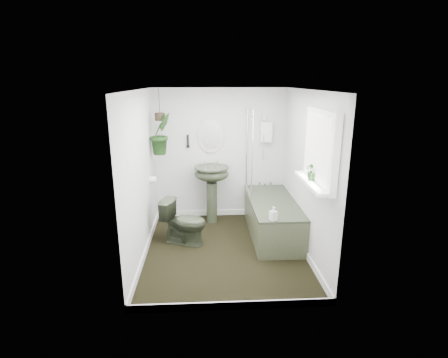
{
  "coord_description": "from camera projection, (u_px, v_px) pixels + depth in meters",
  "views": [
    {
      "loc": [
        -0.27,
        -4.67,
        2.42
      ],
      "look_at": [
        0.0,
        0.15,
        1.05
      ],
      "focal_mm": 28.0,
      "sensor_mm": 36.0,
      "label": 1
    }
  ],
  "objects": [
    {
      "name": "ceiling",
      "position": [
        225.0,
        89.0,
        4.53
      ],
      "size": [
        2.3,
        2.8,
        0.02
      ],
      "primitive_type": "cube",
      "color": "white",
      "rests_on": "ground"
    },
    {
      "name": "window_sill",
      "position": [
        312.0,
        183.0,
        4.21
      ],
      "size": [
        0.18,
        1.0,
        0.04
      ],
      "primitive_type": "cube",
      "color": "white",
      "rests_on": "wall_right"
    },
    {
      "name": "floor",
      "position": [
        225.0,
        251.0,
        5.16
      ],
      "size": [
        2.3,
        2.8,
        0.02
      ],
      "primitive_type": "cube",
      "color": "black",
      "rests_on": "ground"
    },
    {
      "name": "wall_back",
      "position": [
        220.0,
        154.0,
        6.2
      ],
      "size": [
        2.3,
        0.02,
        2.3
      ],
      "primitive_type": "cube",
      "color": "silver",
      "rests_on": "ground"
    },
    {
      "name": "window_blinds",
      "position": [
        317.0,
        148.0,
        4.09
      ],
      "size": [
        0.01,
        0.86,
        0.76
      ],
      "primitive_type": "cube",
      "color": "white",
      "rests_on": "wall_right"
    },
    {
      "name": "hanging_plant",
      "position": [
        161.0,
        134.0,
        5.58
      ],
      "size": [
        0.47,
        0.46,
        0.66
      ],
      "primitive_type": "imported",
      "rotation": [
        0.0,
        0.0,
        0.77
      ],
      "color": "black",
      "rests_on": "ceiling"
    },
    {
      "name": "pedestal_sink",
      "position": [
        212.0,
        194.0,
        6.07
      ],
      "size": [
        0.66,
        0.59,
        1.01
      ],
      "primitive_type": null,
      "rotation": [
        0.0,
        0.0,
        -0.16
      ],
      "color": "#2F3725",
      "rests_on": "floor"
    },
    {
      "name": "shower_box",
      "position": [
        266.0,
        132.0,
        6.06
      ],
      "size": [
        0.2,
        0.1,
        0.35
      ],
      "primitive_type": "cube",
      "color": "white",
      "rests_on": "wall_back"
    },
    {
      "name": "bath_screen",
      "position": [
        249.0,
        151.0,
        5.78
      ],
      "size": [
        0.04,
        0.72,
        1.4
      ],
      "primitive_type": null,
      "color": "silver",
      "rests_on": "bathtub"
    },
    {
      "name": "toilet",
      "position": [
        184.0,
        222.0,
        5.31
      ],
      "size": [
        0.76,
        0.58,
        0.69
      ],
      "primitive_type": "imported",
      "rotation": [
        0.0,
        0.0,
        1.25
      ],
      "color": "#2F3725",
      "rests_on": "floor"
    },
    {
      "name": "wall_left",
      "position": [
        140.0,
        176.0,
        4.78
      ],
      "size": [
        0.02,
        2.8,
        2.3
      ],
      "primitive_type": "cube",
      "color": "silver",
      "rests_on": "ground"
    },
    {
      "name": "wall_front",
      "position": [
        233.0,
        212.0,
        3.49
      ],
      "size": [
        2.3,
        0.02,
        2.3
      ],
      "primitive_type": "cube",
      "color": "silver",
      "rests_on": "ground"
    },
    {
      "name": "window_recess",
      "position": [
        321.0,
        148.0,
        4.09
      ],
      "size": [
        0.08,
        1.0,
        0.9
      ],
      "primitive_type": "cube",
      "color": "white",
      "rests_on": "wall_right"
    },
    {
      "name": "skirting",
      "position": [
        225.0,
        247.0,
        5.15
      ],
      "size": [
        2.3,
        2.8,
        0.1
      ],
      "primitive_type": "cube",
      "color": "white",
      "rests_on": "floor"
    },
    {
      "name": "toilet_roll_holder",
      "position": [
        153.0,
        180.0,
        5.53
      ],
      "size": [
        0.11,
        0.11,
        0.11
      ],
      "primitive_type": "cylinder",
      "rotation": [
        0.0,
        1.57,
        0.0
      ],
      "color": "white",
      "rests_on": "wall_left"
    },
    {
      "name": "wall_sconce",
      "position": [
        188.0,
        141.0,
        6.05
      ],
      "size": [
        0.04,
        0.04,
        0.22
      ],
      "primitive_type": "cylinder",
      "color": "black",
      "rests_on": "wall_back"
    },
    {
      "name": "oval_mirror",
      "position": [
        211.0,
        135.0,
        6.06
      ],
      "size": [
        0.46,
        0.03,
        0.62
      ],
      "primitive_type": "ellipsoid",
      "color": "beige",
      "rests_on": "wall_back"
    },
    {
      "name": "bathtub",
      "position": [
        272.0,
        218.0,
        5.6
      ],
      "size": [
        0.72,
        1.72,
        0.58
      ],
      "primitive_type": null,
      "color": "#2F3725",
      "rests_on": "floor"
    },
    {
      "name": "hanging_pot",
      "position": [
        160.0,
        117.0,
        5.51
      ],
      "size": [
        0.16,
        0.16,
        0.12
      ],
      "primitive_type": "cylinder",
      "color": "black",
      "rests_on": "ceiling"
    },
    {
      "name": "sill_plant",
      "position": [
        314.0,
        170.0,
        4.22
      ],
      "size": [
        0.24,
        0.22,
        0.24
      ],
      "primitive_type": "imported",
      "rotation": [
        0.0,
        0.0,
        0.19
      ],
      "color": "black",
      "rests_on": "window_sill"
    },
    {
      "name": "wall_right",
      "position": [
        307.0,
        174.0,
        4.91
      ],
      "size": [
        0.02,
        2.8,
        2.3
      ],
      "primitive_type": "cube",
      "color": "silver",
      "rests_on": "ground"
    },
    {
      "name": "soap_bottle",
      "position": [
        273.0,
        213.0,
        4.74
      ],
      "size": [
        0.12,
        0.12,
        0.19
      ],
      "primitive_type": "imported",
      "rotation": [
        0.0,
        0.0,
        0.43
      ],
      "color": "black",
      "rests_on": "bathtub"
    }
  ]
}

